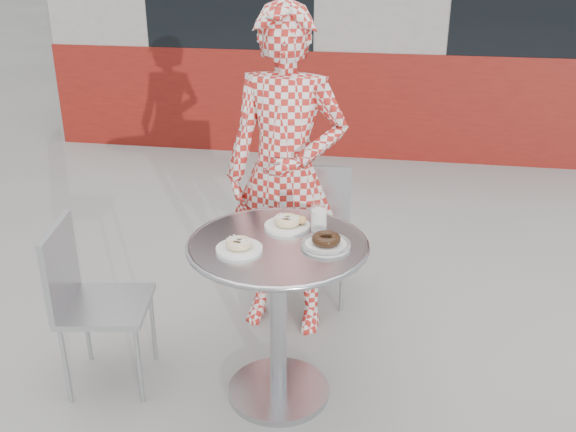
% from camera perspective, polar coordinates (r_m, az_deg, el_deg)
% --- Properties ---
extents(ground, '(60.00, 60.00, 0.00)m').
position_cam_1_polar(ground, '(3.11, 0.00, -15.42)').
color(ground, '#A9A6A1').
rests_on(ground, ground).
extents(bistro_table, '(0.77, 0.77, 0.78)m').
position_cam_1_polar(bistro_table, '(2.78, -0.90, -5.91)').
color(bistro_table, silver).
rests_on(bistro_table, ground).
extents(chair_far, '(0.45, 0.46, 0.87)m').
position_cam_1_polar(chair_far, '(3.73, 2.12, -3.41)').
color(chair_far, '#A6A9AE').
rests_on(chair_far, ground).
extents(chair_left, '(0.45, 0.45, 0.81)m').
position_cam_1_polar(chair_left, '(3.16, -15.74, -10.20)').
color(chair_left, '#A6A9AE').
rests_on(chair_left, ground).
extents(seated_person, '(0.65, 0.45, 1.70)m').
position_cam_1_polar(seated_person, '(3.24, -0.20, 3.59)').
color(seated_person, red).
rests_on(seated_person, ground).
extents(plate_far, '(0.20, 0.20, 0.05)m').
position_cam_1_polar(plate_far, '(2.82, 0.01, -0.62)').
color(plate_far, white).
rests_on(plate_far, bistro_table).
extents(plate_near, '(0.19, 0.19, 0.05)m').
position_cam_1_polar(plate_near, '(2.62, -4.37, -2.66)').
color(plate_near, white).
rests_on(plate_near, bistro_table).
extents(plate_checker, '(0.21, 0.21, 0.05)m').
position_cam_1_polar(plate_checker, '(2.65, 3.40, -2.38)').
color(plate_checker, white).
rests_on(plate_checker, bistro_table).
extents(milk_cup, '(0.07, 0.07, 0.12)m').
position_cam_1_polar(milk_cup, '(2.78, 2.76, -0.29)').
color(milk_cup, white).
rests_on(milk_cup, bistro_table).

